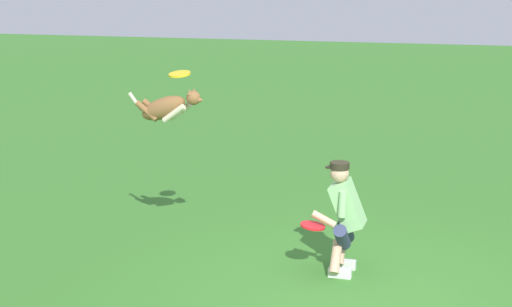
# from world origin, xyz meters

# --- Properties ---
(ground_plane) EXTENTS (60.00, 60.00, 0.00)m
(ground_plane) POSITION_xyz_m (0.00, 0.00, 0.00)
(ground_plane) COLOR #377529
(person) EXTENTS (0.58, 0.64, 1.29)m
(person) POSITION_xyz_m (0.22, -0.65, 0.70)
(person) COLOR silver
(person) RESTS_ON ground_plane
(dog) EXTENTS (1.03, 0.35, 0.49)m
(dog) POSITION_xyz_m (2.39, -0.85, 1.78)
(dog) COLOR brown
(frisbee_flying) EXTENTS (0.29, 0.30, 0.07)m
(frisbee_flying) POSITION_xyz_m (2.22, -0.82, 2.19)
(frisbee_flying) COLOR yellow
(frisbee_held) EXTENTS (0.39, 0.39, 0.07)m
(frisbee_held) POSITION_xyz_m (0.53, -0.42, 0.61)
(frisbee_held) COLOR red
(frisbee_held) RESTS_ON person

